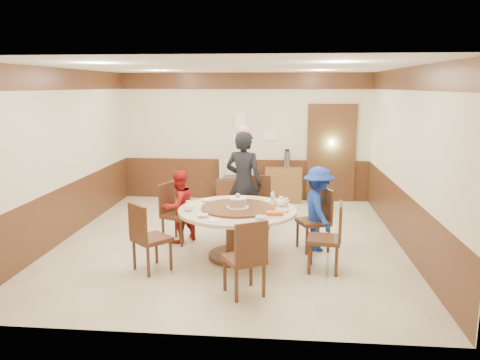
# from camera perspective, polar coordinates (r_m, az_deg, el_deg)

# --- Properties ---
(room) EXTENTS (6.00, 6.04, 2.84)m
(room) POSITION_cam_1_polar(r_m,az_deg,el_deg) (7.54, -1.15, 0.40)
(room) COLOR beige
(room) RESTS_ON ground
(banquet_table) EXTENTS (1.73, 1.73, 0.78)m
(banquet_table) POSITION_cam_1_polar(r_m,az_deg,el_deg) (6.91, -0.30, -5.26)
(banquet_table) COLOR #4A2817
(banquet_table) RESTS_ON ground
(chair_0) EXTENTS (0.58, 0.57, 0.97)m
(chair_0) POSITION_cam_1_polar(r_m,az_deg,el_deg) (7.40, 9.04, -6.12)
(chair_0) COLOR #4A2817
(chair_0) RESTS_ON ground
(chair_1) EXTENTS (0.45, 0.46, 0.97)m
(chair_1) POSITION_cam_1_polar(r_m,az_deg,el_deg) (8.21, 2.21, -4.23)
(chair_1) COLOR #4A2817
(chair_1) RESTS_ON ground
(chair_2) EXTENTS (0.58, 0.57, 0.97)m
(chair_2) POSITION_cam_1_polar(r_m,az_deg,el_deg) (7.74, -7.66, -5.29)
(chair_2) COLOR #4A2817
(chair_2) RESTS_ON ground
(chair_3) EXTENTS (0.62, 0.62, 0.97)m
(chair_3) POSITION_cam_1_polar(r_m,az_deg,el_deg) (6.63, -10.82, -8.30)
(chair_3) COLOR #4A2817
(chair_3) RESTS_ON ground
(chair_4) EXTENTS (0.60, 0.60, 0.97)m
(chair_4) POSITION_cam_1_polar(r_m,az_deg,el_deg) (5.79, 0.59, -11.03)
(chair_4) COLOR #4A2817
(chair_4) RESTS_ON ground
(chair_5) EXTENTS (0.50, 0.49, 0.97)m
(chair_5) POSITION_cam_1_polar(r_m,az_deg,el_deg) (6.60, 10.35, -8.35)
(chair_5) COLOR #4A2817
(chair_5) RESTS_ON ground
(person_standing) EXTENTS (0.75, 0.61, 1.79)m
(person_standing) POSITION_cam_1_polar(r_m,az_deg,el_deg) (7.93, 0.46, -0.39)
(person_standing) COLOR black
(person_standing) RESTS_ON ground
(person_red) EXTENTS (0.71, 0.73, 1.19)m
(person_red) POSITION_cam_1_polar(r_m,az_deg,el_deg) (7.67, -7.45, -3.22)
(person_red) COLOR #AB1816
(person_red) RESTS_ON ground
(person_blue) EXTENTS (0.65, 0.93, 1.31)m
(person_blue) POSITION_cam_1_polar(r_m,az_deg,el_deg) (7.33, 9.50, -3.47)
(person_blue) COLOR #173497
(person_blue) RESTS_ON ground
(birthday_cake) EXTENTS (0.32, 0.32, 0.21)m
(birthday_cake) POSITION_cam_1_polar(r_m,az_deg,el_deg) (6.80, -0.27, -2.74)
(birthday_cake) COLOR white
(birthday_cake) RESTS_ON banquet_table
(teapot_left) EXTENTS (0.17, 0.15, 0.13)m
(teapot_left) POSITION_cam_1_polar(r_m,az_deg,el_deg) (6.77, -6.33, -3.26)
(teapot_left) COLOR white
(teapot_left) RESTS_ON banquet_table
(teapot_right) EXTENTS (0.17, 0.15, 0.13)m
(teapot_right) POSITION_cam_1_polar(r_m,az_deg,el_deg) (7.02, 5.02, -2.70)
(teapot_right) COLOR white
(teapot_right) RESTS_ON banquet_table
(bowl_0) EXTENTS (0.15, 0.15, 0.04)m
(bowl_0) POSITION_cam_1_polar(r_m,az_deg,el_deg) (7.29, -4.07, -2.51)
(bowl_0) COLOR white
(bowl_0) RESTS_ON banquet_table
(bowl_1) EXTENTS (0.15, 0.15, 0.05)m
(bowl_1) POSITION_cam_1_polar(r_m,az_deg,el_deg) (6.33, 2.54, -4.59)
(bowl_1) COLOR white
(bowl_1) RESTS_ON banquet_table
(bowl_2) EXTENTS (0.16, 0.16, 0.04)m
(bowl_2) POSITION_cam_1_polar(r_m,az_deg,el_deg) (6.45, -4.58, -4.35)
(bowl_2) COLOR white
(bowl_2) RESTS_ON banquet_table
(bowl_3) EXTENTS (0.13, 0.13, 0.04)m
(bowl_3) POSITION_cam_1_polar(r_m,az_deg,el_deg) (6.69, 5.42, -3.77)
(bowl_3) COLOR white
(bowl_3) RESTS_ON banquet_table
(saucer_near) EXTENTS (0.18, 0.18, 0.01)m
(saucer_near) POSITION_cam_1_polar(r_m,az_deg,el_deg) (6.26, -3.16, -4.94)
(saucer_near) COLOR white
(saucer_near) RESTS_ON banquet_table
(saucer_far) EXTENTS (0.18, 0.18, 0.01)m
(saucer_far) POSITION_cam_1_polar(r_m,az_deg,el_deg) (7.31, 3.59, -2.55)
(saucer_far) COLOR white
(saucer_far) RESTS_ON banquet_table
(shrimp_platter) EXTENTS (0.30, 0.20, 0.06)m
(shrimp_platter) POSITION_cam_1_polar(r_m,az_deg,el_deg) (6.49, 4.28, -4.17)
(shrimp_platter) COLOR white
(shrimp_platter) RESTS_ON banquet_table
(bottle_0) EXTENTS (0.06, 0.06, 0.16)m
(bottle_0) POSITION_cam_1_polar(r_m,az_deg,el_deg) (6.80, 4.31, -2.99)
(bottle_0) COLOR white
(bottle_0) RESTS_ON banquet_table
(bottle_1) EXTENTS (0.06, 0.06, 0.16)m
(bottle_1) POSITION_cam_1_polar(r_m,az_deg,el_deg) (6.85, 5.65, -2.91)
(bottle_1) COLOR white
(bottle_1) RESTS_ON banquet_table
(bottle_2) EXTENTS (0.06, 0.06, 0.16)m
(bottle_2) POSITION_cam_1_polar(r_m,az_deg,el_deg) (7.19, 4.00, -2.19)
(bottle_2) COLOR white
(bottle_2) RESTS_ON banquet_table
(tv_stand) EXTENTS (0.85, 0.45, 0.50)m
(tv_stand) POSITION_cam_1_polar(r_m,az_deg,el_deg) (10.39, -0.46, -1.20)
(tv_stand) COLOR #4A2817
(tv_stand) RESTS_ON ground
(television) EXTENTS (0.76, 0.14, 0.44)m
(television) POSITION_cam_1_polar(r_m,az_deg,el_deg) (10.29, -0.47, 1.34)
(television) COLOR gray
(television) RESTS_ON tv_stand
(side_cabinet) EXTENTS (0.80, 0.40, 0.75)m
(side_cabinet) POSITION_cam_1_polar(r_m,az_deg,el_deg) (10.34, 5.31, -0.60)
(side_cabinet) COLOR brown
(side_cabinet) RESTS_ON ground
(thermos) EXTENTS (0.15, 0.15, 0.38)m
(thermos) POSITION_cam_1_polar(r_m,az_deg,el_deg) (10.24, 5.76, 2.49)
(thermos) COLOR silver
(thermos) RESTS_ON side_cabinet
(notice_left) EXTENTS (0.25, 0.00, 0.35)m
(notice_left) POSITION_cam_1_polar(r_m,az_deg,el_deg) (10.36, 0.04, 7.16)
(notice_left) COLOR white
(notice_left) RESTS_ON room
(notice_right) EXTENTS (0.30, 0.00, 0.22)m
(notice_right) POSITION_cam_1_polar(r_m,az_deg,el_deg) (10.35, 3.64, 5.46)
(notice_right) COLOR white
(notice_right) RESTS_ON room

